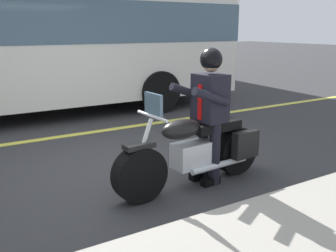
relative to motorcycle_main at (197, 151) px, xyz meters
name	(u,v)px	position (x,y,z in m)	size (l,w,h in m)	color
ground_plane	(120,167)	(0.59, -1.09, -0.45)	(80.00, 80.00, 0.00)	#333335
lane_center_stripe	(77,134)	(0.59, -3.09, -0.45)	(60.00, 0.16, 0.01)	#E5DB4C
motorcycle_main	(197,151)	(0.00, 0.00, 0.00)	(2.22, 0.69, 1.26)	black
rider_main	(209,104)	(-0.19, -0.02, 0.58)	(0.65, 0.58, 1.74)	black
bus_far	(0,33)	(1.49, -5.17, 1.42)	(11.05, 2.70, 3.30)	white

